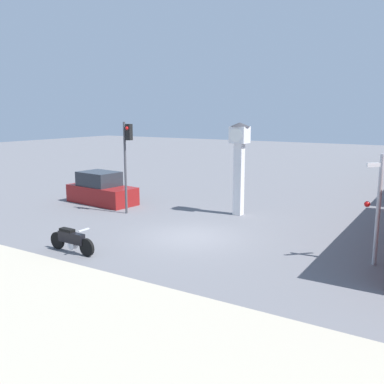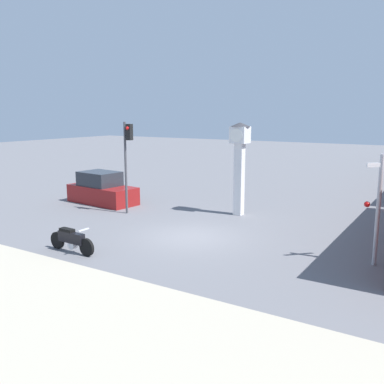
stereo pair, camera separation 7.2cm
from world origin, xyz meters
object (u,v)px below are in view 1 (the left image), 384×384
clock_tower (239,155)px  parked_car (101,190)px  motorcycle (71,240)px  traffic_light (127,152)px  railroad_crossing_signal (379,205)px

clock_tower → parked_car: size_ratio=1.07×
motorcycle → traffic_light: traffic_light is taller
traffic_light → motorcycle: bearing=-69.1°
motorcycle → parked_car: bearing=128.0°
motorcycle → clock_tower: size_ratio=0.48×
traffic_light → railroad_crossing_signal: 12.15m
railroad_crossing_signal → parked_car: size_ratio=0.87×
motorcycle → traffic_light: bearing=112.4°
motorcycle → railroad_crossing_signal: size_ratio=0.59×
clock_tower → parked_car: 8.39m
traffic_light → railroad_crossing_signal: (12.02, -1.43, -1.12)m
traffic_light → railroad_crossing_signal: size_ratio=1.23×
motorcycle → clock_tower: (2.63, 8.69, 2.58)m
motorcycle → clock_tower: 9.44m
motorcycle → parked_car: parked_car is taller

